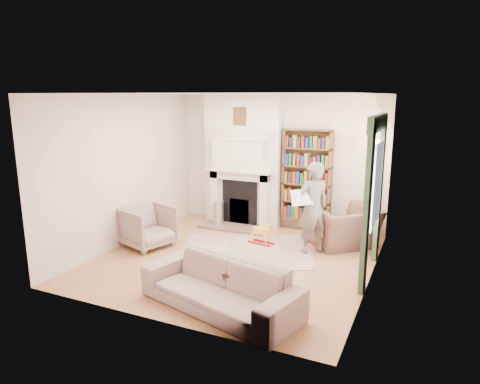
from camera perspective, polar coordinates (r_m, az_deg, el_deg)
The scene contains 25 objects.
floor at distance 7.48m, azimuth -0.81°, elevation -9.02°, with size 4.50×4.50×0.00m, color #945E3B.
ceiling at distance 6.95m, azimuth -0.88°, elevation 12.97°, with size 4.50×4.50×0.00m, color white.
wall_back at distance 9.13m, azimuth 5.23°, elevation 4.05°, with size 4.50×4.50×0.00m, color beige.
wall_front at distance 5.19m, azimuth -11.55°, elevation -2.85°, with size 4.50×4.50×0.00m, color beige.
wall_left at distance 8.28m, azimuth -15.07°, elevation 2.77°, with size 4.50×4.50×0.00m, color beige.
wall_right at distance 6.46m, azimuth 17.49°, elevation -0.11°, with size 4.50×4.50×0.00m, color beige.
fireplace at distance 9.23m, azimuth 0.40°, elevation 4.11°, with size 1.70×0.58×2.80m.
bookcase at distance 8.86m, azimuth 8.89°, elevation 2.20°, with size 1.00×0.24×1.85m, color brown.
window at distance 6.84m, azimuth 17.83°, elevation 0.99°, with size 0.02×0.90×1.30m, color silver.
curtain_left at distance 6.23m, azimuth 16.56°, elevation -2.42°, with size 0.07×0.32×2.40m, color #324B30.
curtain_right at distance 7.58m, azimuth 18.09°, elevation 0.13°, with size 0.07×0.32×2.40m, color #324B30.
pelmet at distance 6.73m, azimuth 17.99°, elevation 8.79°, with size 0.09×1.70×0.24m, color #324B30.
wall_sconce at distance 7.88m, azimuth 17.56°, elevation 5.80°, with size 0.20×0.24×0.24m, color gold, non-canonical shape.
rug at distance 7.92m, azimuth 0.81°, elevation -7.70°, with size 2.35×1.81×0.01m, color #BDB28E.
armchair_reading at distance 8.26m, azimuth 13.67°, elevation -4.54°, with size 1.14×0.99×0.74m, color #472826.
armchair_left at distance 8.18m, azimuth -12.18°, elevation -4.52°, with size 0.82×0.85×0.77m, color #AB9E8D.
sofa at distance 5.77m, azimuth -2.70°, elevation -12.38°, with size 2.22×0.87×0.65m, color #AF9E90.
man_reading at distance 7.66m, azimuth 9.68°, elevation -2.12°, with size 0.61×0.40×1.66m, color #63574F.
newspaper at distance 7.46m, azimuth 8.23°, elevation -0.73°, with size 0.40×0.02×0.28m, color white.
coffee_table at distance 5.94m, azimuth 1.66°, elevation -12.66°, with size 0.70×0.45×0.45m, color #341D12, non-canonical shape.
paraffin_heater at distance 9.24m, azimuth -2.93°, elevation -2.95°, with size 0.24×0.24×0.55m, color #B7BBBF.
rocking_horse at distance 8.16m, azimuth 2.84°, elevation -5.55°, with size 0.48×0.19×0.43m, color yellow, non-canonical shape.
board_game at distance 7.75m, azimuth -1.77°, elevation -8.01°, with size 0.36×0.36×0.03m, color gold.
game_box_lid at distance 7.62m, azimuth -4.86°, elevation -8.34°, with size 0.31×0.21×0.05m, color maroon.
comic_annuals at distance 7.04m, azimuth -0.83°, elevation -10.28°, with size 0.78×0.45×0.02m.
Camera 1 is at (2.98, -6.27, 2.77)m, focal length 32.00 mm.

